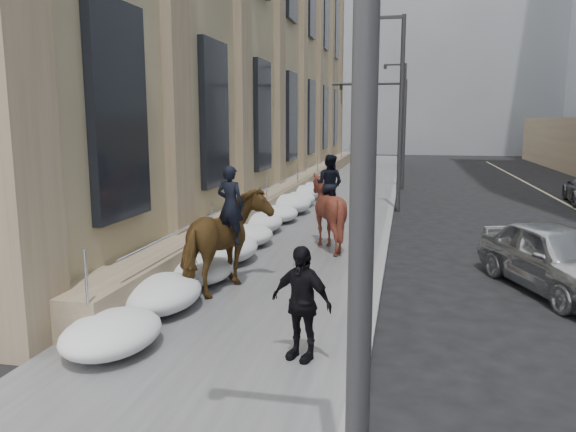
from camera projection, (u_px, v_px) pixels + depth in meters
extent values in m
plane|color=black|center=(232.00, 321.00, 10.82)|extent=(140.00, 140.00, 0.00)
cube|color=#4C4C4E|center=(315.00, 225.00, 20.46)|extent=(5.00, 80.00, 0.12)
cube|color=slate|center=(388.00, 228.00, 19.93)|extent=(0.24, 80.00, 0.12)
cube|color=#8F7F5D|center=(248.00, 21.00, 29.67)|extent=(5.00, 44.00, 18.00)
cube|color=#73634A|center=(303.00, 183.00, 30.49)|extent=(1.10, 44.00, 0.90)
cylinder|color=silver|center=(312.00, 167.00, 30.25)|extent=(0.06, 42.00, 0.06)
cube|color=black|center=(263.00, 116.00, 23.23)|extent=(0.20, 2.20, 4.50)
cube|color=slate|center=(418.00, 32.00, 65.50)|extent=(30.00, 12.00, 28.00)
cube|color=gray|center=(343.00, 76.00, 79.79)|extent=(24.00, 12.00, 20.00)
cylinder|color=#2D2D30|center=(365.00, 95.00, 3.77)|extent=(0.18, 0.18, 8.00)
cylinder|color=#2D2D30|center=(401.00, 116.00, 23.06)|extent=(0.18, 0.18, 8.00)
cube|color=#2D2D30|center=(384.00, 18.00, 22.56)|extent=(1.60, 0.15, 0.12)
cylinder|color=#2D2D30|center=(366.00, 22.00, 22.73)|extent=(0.24, 0.24, 0.30)
cylinder|color=#2D2D30|center=(404.00, 118.00, 42.35)|extent=(0.18, 0.18, 8.00)
cube|color=#2D2D30|center=(395.00, 65.00, 41.85)|extent=(1.60, 0.15, 0.12)
cylinder|color=#2D2D30|center=(385.00, 67.00, 42.02)|extent=(0.24, 0.24, 0.30)
cylinder|color=#2D2D30|center=(404.00, 135.00, 30.92)|extent=(0.20, 0.20, 6.00)
cylinder|color=#2D2D30|center=(368.00, 84.00, 30.86)|extent=(4.00, 0.16, 0.16)
imported|color=black|center=(341.00, 93.00, 31.25)|extent=(0.18, 0.22, 1.10)
ellipsoid|color=silver|center=(161.00, 294.00, 11.04)|extent=(1.50, 2.10, 0.68)
ellipsoid|color=silver|center=(227.00, 248.00, 14.89)|extent=(1.60, 2.20, 0.72)
ellipsoid|color=silver|center=(261.00, 223.00, 18.77)|extent=(1.40, 2.00, 0.64)
ellipsoid|color=silver|center=(290.00, 204.00, 22.59)|extent=(1.70, 2.30, 0.76)
ellipsoid|color=silver|center=(305.00, 193.00, 26.47)|extent=(1.50, 2.10, 0.66)
imported|color=#483115|center=(226.00, 242.00, 12.18)|extent=(1.67, 2.78, 2.19)
imported|color=black|center=(228.00, 205.00, 12.19)|extent=(0.70, 0.53, 1.72)
imported|color=#461D14|center=(327.00, 212.00, 16.33)|extent=(2.19, 2.34, 2.15)
imported|color=black|center=(328.00, 184.00, 16.34)|extent=(0.98, 0.85, 1.72)
imported|color=black|center=(301.00, 303.00, 8.72)|extent=(1.16, 0.81, 1.82)
imported|color=#9DA1A4|center=(557.00, 258.00, 12.60)|extent=(3.29, 4.92, 1.56)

